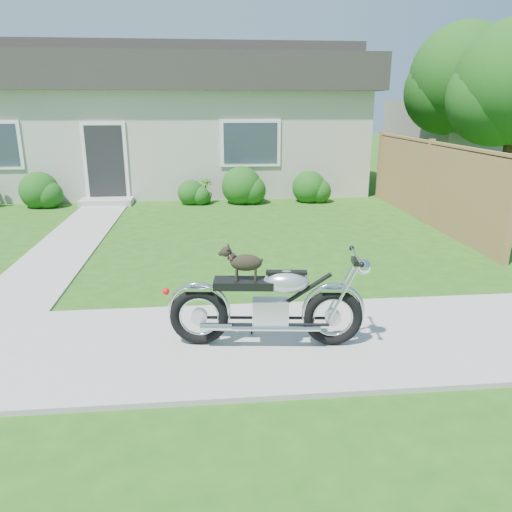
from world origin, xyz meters
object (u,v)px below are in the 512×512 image
Objects in this scene: motorcycle_with_dog at (270,303)px; fence at (428,182)px; tree_far at (468,84)px; potted_plant_right at (205,191)px; house at (166,119)px.

fence is at bearing 59.68° from motorcycle_with_dog.
tree_far is at bearing 55.73° from fence.
fence is 9.54× the size of potted_plant_right.
house reaches higher than fence.
tree_far is 8.75m from potted_plant_right.
fence is at bearing -124.27° from tree_far.
fence is 2.98× the size of motorcycle_with_dog.
house is at bearing 168.83° from tree_far.
fence is 1.31× the size of tree_far.
house is 18.16× the size of potted_plant_right.
house is 12.37m from motorcycle_with_dog.
fence is 5.81m from tree_far.
motorcycle_with_dog reaches higher than potted_plant_right.
tree_far reaches higher than fence.
house is 4.07m from potted_plant_right.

